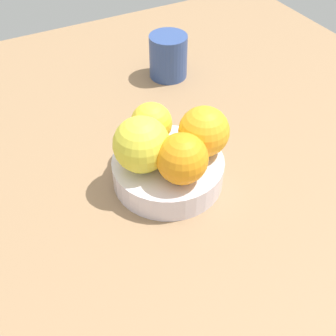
{
  "coord_description": "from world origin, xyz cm",
  "views": [
    {
      "loc": [
        20.37,
        38.66,
        44.0
      ],
      "look_at": [
        0.0,
        0.0,
        2.31
      ],
      "focal_mm": 45.38,
      "sensor_mm": 36.0,
      "label": 1
    }
  ],
  "objects": [
    {
      "name": "fruit_bowl",
      "position": [
        0.0,
        0.0,
        1.82
      ],
      "size": [
        15.89,
        15.89,
        3.84
      ],
      "color": "silver",
      "rests_on": "ground_plane"
    },
    {
      "name": "orange_in_bowl_3",
      "position": [
        3.63,
        -0.59,
        7.7
      ],
      "size": [
        7.71,
        7.71,
        7.71
      ],
      "primitive_type": "sphere",
      "color": "yellow",
      "rests_on": "fruit_bowl"
    },
    {
      "name": "ceramic_cup",
      "position": [
        -13.39,
        -25.32,
        4.1
      ],
      "size": [
        7.15,
        7.15,
        8.21
      ],
      "primitive_type": "cylinder",
      "color": "#334C8C",
      "rests_on": "ground_plane"
    },
    {
      "name": "orange_in_bowl_1",
      "position": [
        -0.48,
        -5.11,
        6.86
      ],
      "size": [
        6.03,
        6.03,
        6.03
      ],
      "primitive_type": "sphere",
      "color": "yellow",
      "rests_on": "fruit_bowl"
    },
    {
      "name": "orange_in_bowl_2",
      "position": [
        -0.48,
        3.91,
        7.26
      ],
      "size": [
        6.84,
        6.84,
        6.84
      ],
      "primitive_type": "sphere",
      "color": "orange",
      "rests_on": "fruit_bowl"
    },
    {
      "name": "orange_in_bowl_0",
      "position": [
        -5.27,
        0.59,
        7.41
      ],
      "size": [
        7.14,
        7.14,
        7.14
      ],
      "primitive_type": "sphere",
      "color": "#F9A823",
      "rests_on": "fruit_bowl"
    },
    {
      "name": "ground_plane",
      "position": [
        0.0,
        0.0,
        -1.0
      ],
      "size": [
        110.0,
        110.0,
        2.0
      ],
      "primitive_type": "cube",
      "color": "#997551"
    }
  ]
}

